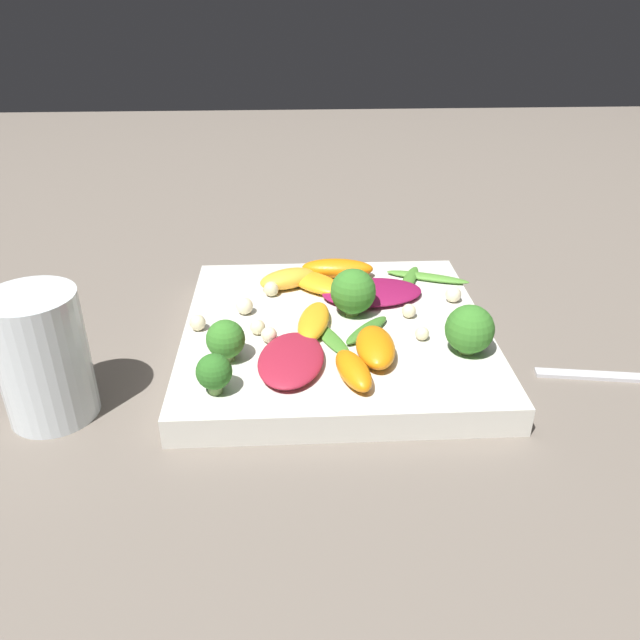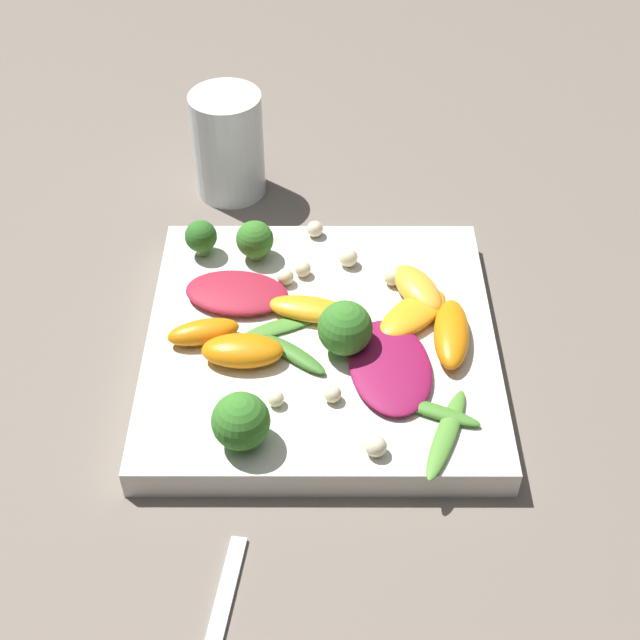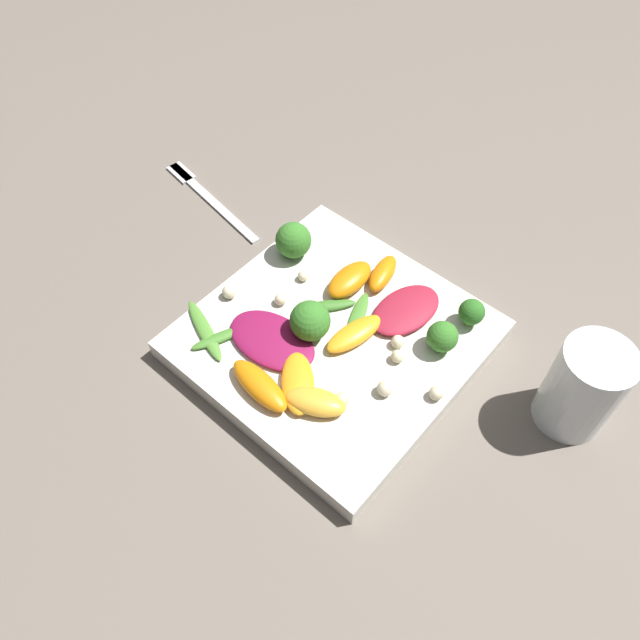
# 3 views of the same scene
# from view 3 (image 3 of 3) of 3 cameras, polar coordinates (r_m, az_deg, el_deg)

# --- Properties ---
(ground_plane) EXTENTS (2.40, 2.40, 0.00)m
(ground_plane) POSITION_cam_3_polar(r_m,az_deg,el_deg) (0.68, 1.28, -2.37)
(ground_plane) COLOR #6B6056
(plate) EXTENTS (0.28, 0.28, 0.03)m
(plate) POSITION_cam_3_polar(r_m,az_deg,el_deg) (0.67, 1.30, -1.75)
(plate) COLOR silver
(plate) RESTS_ON ground_plane
(drinking_glass) EXTENTS (0.07, 0.07, 0.11)m
(drinking_glass) POSITION_cam_3_polar(r_m,az_deg,el_deg) (0.64, 22.90, -5.72)
(drinking_glass) COLOR white
(drinking_glass) RESTS_ON ground_plane
(fork) EXTENTS (0.19, 0.04, 0.01)m
(fork) POSITION_cam_3_polar(r_m,az_deg,el_deg) (0.86, -10.67, 11.45)
(fork) COLOR silver
(fork) RESTS_ON ground_plane
(radicchio_leaf_0) EXTENTS (0.07, 0.09, 0.01)m
(radicchio_leaf_0) POSITION_cam_3_polar(r_m,az_deg,el_deg) (0.68, 7.84, 0.92)
(radicchio_leaf_0) COLOR maroon
(radicchio_leaf_0) RESTS_ON plate
(radicchio_leaf_1) EXTENTS (0.11, 0.07, 0.01)m
(radicchio_leaf_1) POSITION_cam_3_polar(r_m,az_deg,el_deg) (0.65, -4.41, -1.83)
(radicchio_leaf_1) COLOR maroon
(radicchio_leaf_1) RESTS_ON plate
(orange_segment_0) EXTENTS (0.07, 0.05, 0.02)m
(orange_segment_0) POSITION_cam_3_polar(r_m,az_deg,el_deg) (0.61, -0.41, -7.48)
(orange_segment_0) COLOR #FCAD33
(orange_segment_0) RESTS_ON plate
(orange_segment_1) EXTENTS (0.07, 0.07, 0.01)m
(orange_segment_1) POSITION_cam_3_polar(r_m,az_deg,el_deg) (0.62, -2.04, -5.76)
(orange_segment_1) COLOR orange
(orange_segment_1) RESTS_ON plate
(orange_segment_2) EXTENTS (0.04, 0.08, 0.01)m
(orange_segment_2) POSITION_cam_3_polar(r_m,az_deg,el_deg) (0.65, 3.18, -1.26)
(orange_segment_2) COLOR orange
(orange_segment_2) RESTS_ON plate
(orange_segment_3) EXTENTS (0.08, 0.04, 0.02)m
(orange_segment_3) POSITION_cam_3_polar(r_m,az_deg,el_deg) (0.62, -5.54, -5.98)
(orange_segment_3) COLOR orange
(orange_segment_3) RESTS_ON plate
(orange_segment_4) EXTENTS (0.03, 0.06, 0.02)m
(orange_segment_4) POSITION_cam_3_polar(r_m,az_deg,el_deg) (0.69, 2.73, 3.71)
(orange_segment_4) COLOR orange
(orange_segment_4) RESTS_ON plate
(orange_segment_5) EXTENTS (0.04, 0.06, 0.02)m
(orange_segment_5) POSITION_cam_3_polar(r_m,az_deg,el_deg) (0.70, 5.76, 4.25)
(orange_segment_5) COLOR orange
(orange_segment_5) RESTS_ON plate
(broccoli_floret_0) EXTENTS (0.04, 0.04, 0.05)m
(broccoli_floret_0) POSITION_cam_3_polar(r_m,az_deg,el_deg) (0.64, -0.92, -0.10)
(broccoli_floret_0) COLOR #7A9E51
(broccoli_floret_0) RESTS_ON plate
(broccoli_floret_1) EXTENTS (0.04, 0.04, 0.04)m
(broccoli_floret_1) POSITION_cam_3_polar(r_m,az_deg,el_deg) (0.72, -2.45, 7.28)
(broccoli_floret_1) COLOR #84AD5B
(broccoli_floret_1) RESTS_ON plate
(broccoli_floret_2) EXTENTS (0.03, 0.03, 0.04)m
(broccoli_floret_2) POSITION_cam_3_polar(r_m,az_deg,el_deg) (0.65, 11.13, -1.53)
(broccoli_floret_2) COLOR #7A9E51
(broccoli_floret_2) RESTS_ON plate
(broccoli_floret_3) EXTENTS (0.03, 0.03, 0.03)m
(broccoli_floret_3) POSITION_cam_3_polar(r_m,az_deg,el_deg) (0.67, 13.69, 0.69)
(broccoli_floret_3) COLOR #84AD5B
(broccoli_floret_3) RESTS_ON plate
(arugula_sprig_0) EXTENTS (0.04, 0.07, 0.00)m
(arugula_sprig_0) POSITION_cam_3_polar(r_m,az_deg,el_deg) (0.67, 3.44, 0.28)
(arugula_sprig_0) COLOR #47842D
(arugula_sprig_0) RESTS_ON plate
(arugula_sprig_1) EXTENTS (0.04, 0.07, 0.01)m
(arugula_sprig_1) POSITION_cam_3_polar(r_m,az_deg,el_deg) (0.66, -9.01, -1.54)
(arugula_sprig_1) COLOR #47842D
(arugula_sprig_1) RESTS_ON plate
(arugula_sprig_2) EXTENTS (0.09, 0.05, 0.01)m
(arugula_sprig_2) POSITION_cam_3_polar(r_m,az_deg,el_deg) (0.67, -10.51, -0.91)
(arugula_sprig_2) COLOR #518E33
(arugula_sprig_2) RESTS_ON plate
(arugula_sprig_3) EXTENTS (0.05, 0.06, 0.01)m
(arugula_sprig_3) POSITION_cam_3_polar(r_m,az_deg,el_deg) (0.68, 0.71, 1.32)
(arugula_sprig_3) COLOR #3D7528
(arugula_sprig_3) RESTS_ON plate
(macadamia_nut_0) EXTENTS (0.01, 0.01, 0.01)m
(macadamia_nut_0) POSITION_cam_3_polar(r_m,az_deg,el_deg) (0.61, 2.00, -7.26)
(macadamia_nut_0) COLOR beige
(macadamia_nut_0) RESTS_ON plate
(macadamia_nut_1) EXTENTS (0.01, 0.01, 0.01)m
(macadamia_nut_1) POSITION_cam_3_polar(r_m,az_deg,el_deg) (0.68, -3.63, 1.89)
(macadamia_nut_1) COLOR beige
(macadamia_nut_1) RESTS_ON plate
(macadamia_nut_2) EXTENTS (0.01, 0.01, 0.01)m
(macadamia_nut_2) POSITION_cam_3_polar(r_m,az_deg,el_deg) (0.65, 7.13, -1.98)
(macadamia_nut_2) COLOR beige
(macadamia_nut_2) RESTS_ON plate
(macadamia_nut_3) EXTENTS (0.02, 0.02, 0.02)m
(macadamia_nut_3) POSITION_cam_3_polar(r_m,az_deg,el_deg) (0.69, -8.31, 2.57)
(macadamia_nut_3) COLOR beige
(macadamia_nut_3) RESTS_ON plate
(macadamia_nut_4) EXTENTS (0.01, 0.01, 0.01)m
(macadamia_nut_4) POSITION_cam_3_polar(r_m,az_deg,el_deg) (0.62, 10.58, -6.59)
(macadamia_nut_4) COLOR beige
(macadamia_nut_4) RESTS_ON plate
(macadamia_nut_5) EXTENTS (0.02, 0.02, 0.02)m
(macadamia_nut_5) POSITION_cam_3_polar(r_m,az_deg,el_deg) (0.62, 5.97, -6.24)
(macadamia_nut_5) COLOR beige
(macadamia_nut_5) RESTS_ON plate
(macadamia_nut_6) EXTENTS (0.01, 0.01, 0.01)m
(macadamia_nut_6) POSITION_cam_3_polar(r_m,az_deg,el_deg) (0.70, -1.55, 4.06)
(macadamia_nut_6) COLOR beige
(macadamia_nut_6) RESTS_ON plate
(macadamia_nut_7) EXTENTS (0.01, 0.01, 0.01)m
(macadamia_nut_7) POSITION_cam_3_polar(r_m,az_deg,el_deg) (0.64, 7.11, -3.31)
(macadamia_nut_7) COLOR beige
(macadamia_nut_7) RESTS_ON plate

